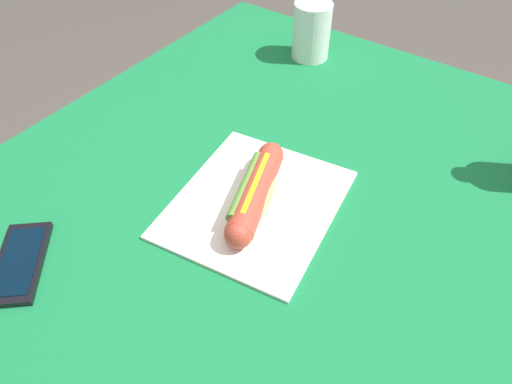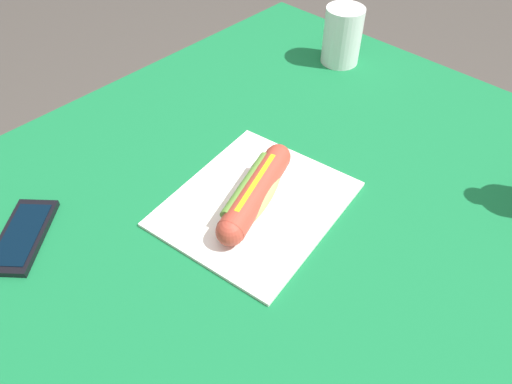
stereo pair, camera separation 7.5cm
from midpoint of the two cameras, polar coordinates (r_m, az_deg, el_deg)
name	(u,v)px [view 2 (the right image)]	position (r m, az deg, el deg)	size (l,w,h in m)	color
ground_plane	(283,383)	(1.44, 4.87, -22.01)	(6.00, 6.00, 0.00)	#47423D
dining_table	(297,243)	(0.89, 7.35, -6.18)	(1.06, 1.02, 0.77)	brown
paper_wrapper	(256,204)	(0.77, 2.79, -1.56)	(0.29, 0.25, 0.01)	white
hot_dog	(255,192)	(0.75, 2.79, -0.11)	(0.21, 0.11, 0.05)	tan
cell_phone	(23,236)	(0.78, -23.86, -4.99)	(0.15, 0.14, 0.01)	black
drinking_cup	(342,36)	(1.11, 12.34, 17.81)	(0.08, 0.08, 0.12)	white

